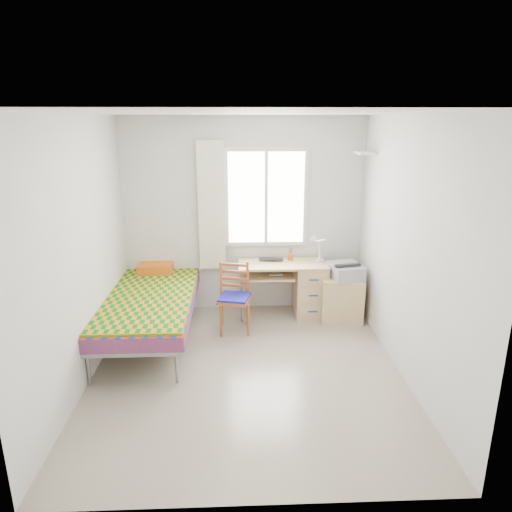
{
  "coord_description": "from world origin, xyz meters",
  "views": [
    {
      "loc": [
        -0.08,
        -4.25,
        2.54
      ],
      "look_at": [
        0.12,
        0.55,
        1.1
      ],
      "focal_mm": 32.0,
      "sensor_mm": 36.0,
      "label": 1
    }
  ],
  "objects_px": {
    "bed": "(151,299)",
    "chair": "(235,293)",
    "desk": "(305,286)",
    "cabinet": "(341,298)",
    "printer": "(345,271)"
  },
  "relations": [
    {
      "from": "bed",
      "to": "desk",
      "type": "height_order",
      "value": "bed"
    },
    {
      "from": "desk",
      "to": "bed",
      "type": "bearing_deg",
      "value": -164.41
    },
    {
      "from": "chair",
      "to": "cabinet",
      "type": "bearing_deg",
      "value": 24.42
    },
    {
      "from": "chair",
      "to": "desk",
      "type": "bearing_deg",
      "value": 38.21
    },
    {
      "from": "bed",
      "to": "chair",
      "type": "distance_m",
      "value": 1.02
    },
    {
      "from": "bed",
      "to": "chair",
      "type": "height_order",
      "value": "bed"
    },
    {
      "from": "bed",
      "to": "chair",
      "type": "relative_size",
      "value": 2.64
    },
    {
      "from": "bed",
      "to": "desk",
      "type": "bearing_deg",
      "value": 15.49
    },
    {
      "from": "desk",
      "to": "cabinet",
      "type": "xyz_separation_m",
      "value": [
        0.46,
        -0.16,
        -0.11
      ]
    },
    {
      "from": "chair",
      "to": "cabinet",
      "type": "relative_size",
      "value": 1.48
    },
    {
      "from": "desk",
      "to": "printer",
      "type": "relative_size",
      "value": 2.33
    },
    {
      "from": "cabinet",
      "to": "printer",
      "type": "relative_size",
      "value": 1.16
    },
    {
      "from": "desk",
      "to": "chair",
      "type": "height_order",
      "value": "chair"
    },
    {
      "from": "chair",
      "to": "printer",
      "type": "distance_m",
      "value": 1.46
    },
    {
      "from": "chair",
      "to": "printer",
      "type": "xyz_separation_m",
      "value": [
        1.43,
        0.24,
        0.19
      ]
    }
  ]
}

